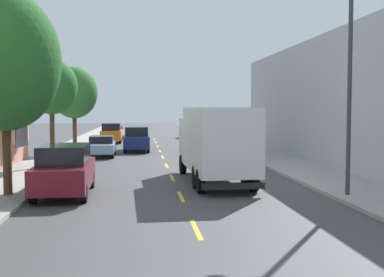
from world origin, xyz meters
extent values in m
plane|color=#424244|center=(0.00, 30.00, 0.00)|extent=(160.00, 160.00, 0.00)
cube|color=#99968E|center=(-7.10, 28.00, 0.07)|extent=(3.20, 120.00, 0.14)
cube|color=#99968E|center=(7.10, 28.00, 0.07)|extent=(3.20, 120.00, 0.14)
cube|color=yellow|center=(0.00, 7.00, 0.00)|extent=(0.14, 2.20, 0.01)
cube|color=yellow|center=(0.00, 12.00, 0.00)|extent=(0.14, 2.20, 0.01)
cube|color=yellow|center=(0.00, 17.00, 0.00)|extent=(0.14, 2.20, 0.01)
cube|color=yellow|center=(0.00, 22.00, 0.00)|extent=(0.14, 2.20, 0.01)
cube|color=yellow|center=(0.00, 27.00, 0.00)|extent=(0.14, 2.20, 0.01)
cube|color=yellow|center=(0.00, 32.00, 0.00)|extent=(0.14, 2.20, 0.01)
cube|color=yellow|center=(0.00, 37.00, 0.00)|extent=(0.14, 2.20, 0.01)
cube|color=yellow|center=(0.00, 42.00, 0.00)|extent=(0.14, 2.20, 0.01)
cube|color=yellow|center=(0.00, 47.00, 0.00)|extent=(0.14, 2.20, 0.01)
cube|color=#E19B83|center=(-8.42, 21.89, 5.21)|extent=(0.55, 3.56, 7.53)
cube|color=#1E232D|center=(-8.13, 21.89, 1.74)|extent=(0.04, 2.70, 1.10)
cube|color=#1E232D|center=(-8.13, 21.89, 4.64)|extent=(0.04, 2.70, 1.10)
cube|color=#1E232D|center=(-8.13, 21.89, 7.53)|extent=(0.04, 2.70, 1.10)
cylinder|color=#47331E|center=(-6.40, 12.38, 1.64)|extent=(0.32, 0.32, 2.99)
ellipsoid|color=#235B23|center=(-6.40, 12.38, 5.06)|extent=(4.03, 4.03, 5.15)
cylinder|color=#47331E|center=(-6.40, 21.56, 1.77)|extent=(0.27, 0.27, 3.25)
ellipsoid|color=#235B23|center=(-6.40, 21.56, 4.55)|extent=(2.86, 2.86, 3.08)
cylinder|color=#47331E|center=(-6.40, 30.75, 1.62)|extent=(0.30, 0.30, 2.95)
ellipsoid|color=#2D6B2D|center=(-6.40, 30.75, 4.54)|extent=(3.45, 3.45, 3.86)
cylinder|color=#38383D|center=(6.10, 11.01, 3.87)|extent=(0.16, 0.16, 7.46)
cube|color=white|center=(1.83, 14.42, 2.01)|extent=(2.59, 5.87, 2.70)
cube|color=white|center=(1.70, 18.46, 1.76)|extent=(2.37, 1.98, 2.20)
cube|color=black|center=(1.67, 19.36, 2.24)|extent=(2.02, 0.15, 0.97)
cube|color=black|center=(1.93, 11.60, 0.43)|extent=(2.40, 0.24, 0.24)
cylinder|color=black|center=(2.76, 18.54, 0.48)|extent=(0.31, 0.97, 0.96)
cylinder|color=black|center=(0.64, 18.47, 0.48)|extent=(0.31, 0.97, 0.96)
cylinder|color=black|center=(2.95, 12.76, 0.48)|extent=(0.31, 0.97, 0.96)
cylinder|color=black|center=(0.83, 12.69, 0.48)|extent=(0.31, 0.97, 0.96)
cylinder|color=black|center=(2.91, 13.86, 0.48)|extent=(0.31, 0.97, 0.96)
cylinder|color=black|center=(0.80, 13.79, 0.48)|extent=(0.31, 0.97, 0.96)
cube|color=#195B60|center=(4.34, 25.18, 0.78)|extent=(2.05, 4.84, 0.90)
cube|color=black|center=(4.34, 25.18, 1.58)|extent=(1.77, 2.82, 0.70)
cylinder|color=black|center=(5.17, 26.83, 0.33)|extent=(0.23, 0.66, 0.66)
cylinder|color=black|center=(3.44, 26.79, 0.33)|extent=(0.23, 0.66, 0.66)
cylinder|color=black|center=(5.24, 23.56, 0.33)|extent=(0.23, 0.66, 0.66)
cylinder|color=black|center=(3.51, 23.53, 0.33)|extent=(0.23, 0.66, 0.66)
cube|color=#194C28|center=(4.43, 40.91, 0.78)|extent=(1.98, 4.81, 0.90)
cube|color=black|center=(4.43, 40.91, 1.58)|extent=(1.73, 2.79, 0.70)
cylinder|color=black|center=(5.30, 42.53, 0.33)|extent=(0.22, 0.66, 0.66)
cylinder|color=black|center=(3.57, 42.54, 0.33)|extent=(0.22, 0.66, 0.66)
cylinder|color=black|center=(5.29, 39.27, 0.33)|extent=(0.22, 0.66, 0.66)
cylinder|color=black|center=(3.56, 39.28, 0.33)|extent=(0.22, 0.66, 0.66)
cube|color=maroon|center=(-4.40, 12.80, 0.78)|extent=(2.04, 4.84, 0.90)
cube|color=black|center=(-4.40, 12.80, 1.58)|extent=(1.77, 2.82, 0.70)
cylinder|color=black|center=(-5.23, 11.15, 0.33)|extent=(0.23, 0.66, 0.66)
cylinder|color=black|center=(-3.50, 11.19, 0.33)|extent=(0.23, 0.66, 0.66)
cylinder|color=black|center=(-5.30, 14.42, 0.33)|extent=(0.23, 0.66, 0.66)
cylinder|color=black|center=(-3.57, 14.45, 0.33)|extent=(0.23, 0.66, 0.66)
cube|color=silver|center=(4.37, 31.51, 0.64)|extent=(1.96, 4.75, 0.62)
cube|color=black|center=(4.36, 31.14, 1.23)|extent=(1.68, 2.87, 0.55)
cylinder|color=black|center=(5.22, 33.09, 0.33)|extent=(0.24, 0.67, 0.66)
cylinder|color=black|center=(3.62, 33.13, 0.33)|extent=(0.24, 0.67, 0.66)
cylinder|color=black|center=(5.12, 29.89, 0.33)|extent=(0.24, 0.67, 0.66)
cylinder|color=black|center=(3.52, 29.94, 0.33)|extent=(0.24, 0.67, 0.66)
cube|color=tan|center=(-4.32, 47.96, 0.63)|extent=(1.89, 4.54, 0.60)
cube|color=black|center=(-4.31, 48.19, 1.18)|extent=(1.63, 2.19, 0.50)
cylinder|color=black|center=(-5.14, 46.45, 0.33)|extent=(0.23, 0.66, 0.66)
cylinder|color=black|center=(-3.56, 46.42, 0.33)|extent=(0.23, 0.66, 0.66)
cylinder|color=black|center=(-5.07, 49.51, 0.33)|extent=(0.23, 0.66, 0.66)
cylinder|color=black|center=(-3.49, 49.48, 0.33)|extent=(0.23, 0.66, 0.66)
cube|color=#7A9EC6|center=(-4.21, 27.99, 0.63)|extent=(1.86, 4.52, 0.60)
cube|color=black|center=(-4.21, 28.21, 1.18)|extent=(1.61, 2.18, 0.50)
cylinder|color=black|center=(-4.97, 26.44, 0.33)|extent=(0.23, 0.66, 0.66)
cylinder|color=black|center=(-3.39, 26.47, 0.33)|extent=(0.23, 0.66, 0.66)
cylinder|color=black|center=(-5.02, 29.50, 0.33)|extent=(0.23, 0.66, 0.66)
cylinder|color=black|center=(-3.44, 29.53, 0.33)|extent=(0.23, 0.66, 0.66)
cube|color=black|center=(4.44, 48.23, 0.73)|extent=(2.08, 5.33, 0.80)
cube|color=black|center=(4.42, 49.40, 1.43)|extent=(1.78, 1.62, 0.60)
cylinder|color=black|center=(5.30, 50.05, 0.33)|extent=(0.23, 0.66, 0.66)
cylinder|color=black|center=(3.52, 50.02, 0.33)|extent=(0.23, 0.66, 0.66)
cylinder|color=black|center=(5.36, 46.44, 0.33)|extent=(0.23, 0.66, 0.66)
cylinder|color=black|center=(3.58, 46.42, 0.33)|extent=(0.23, 0.66, 0.66)
cube|color=orange|center=(-4.35, 41.91, 0.78)|extent=(2.03, 4.83, 0.90)
cube|color=black|center=(-4.35, 41.91, 1.58)|extent=(1.76, 2.81, 0.70)
cylinder|color=black|center=(-5.19, 40.27, 0.33)|extent=(0.23, 0.66, 0.66)
cylinder|color=black|center=(-3.46, 40.30, 0.33)|extent=(0.23, 0.66, 0.66)
cylinder|color=black|center=(-5.24, 43.53, 0.33)|extent=(0.23, 0.66, 0.66)
cylinder|color=black|center=(-3.51, 43.56, 0.33)|extent=(0.23, 0.66, 0.66)
cube|color=navy|center=(-1.80, 31.94, 0.78)|extent=(1.95, 4.80, 0.90)
cube|color=black|center=(-1.80, 31.94, 1.58)|extent=(1.72, 2.78, 0.70)
cylinder|color=black|center=(-2.67, 30.31, 0.33)|extent=(0.22, 0.66, 0.66)
cylinder|color=black|center=(-0.94, 30.31, 0.33)|extent=(0.22, 0.66, 0.66)
cylinder|color=black|center=(-2.67, 33.58, 0.33)|extent=(0.22, 0.66, 0.66)
cylinder|color=black|center=(-0.93, 33.58, 0.33)|extent=(0.22, 0.66, 0.66)
camera|label=1|loc=(-1.50, -5.91, 3.29)|focal=45.04mm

